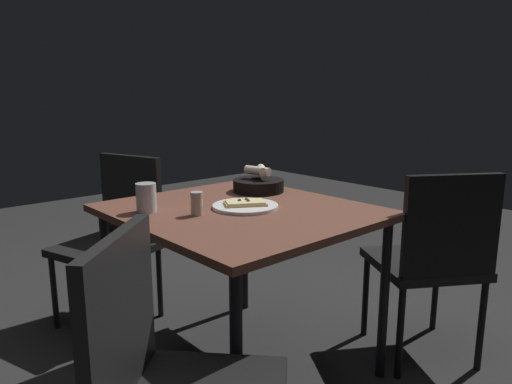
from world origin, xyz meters
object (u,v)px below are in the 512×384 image
pepper_shaker (197,205)px  chair_near (117,229)px  chair_spare (434,254)px  dining_table (241,223)px  beer_glass (146,200)px  pizza_plate (245,205)px  chair_far (167,376)px  bread_basket (258,184)px

pepper_shaker → chair_near: size_ratio=0.11×
pepper_shaker → chair_spare: 1.06m
dining_table → beer_glass: bearing=57.4°
pizza_plate → chair_spare: size_ratio=0.31×
beer_glass → chair_near: chair_near is taller
dining_table → pizza_plate: bearing=-114.7°
dining_table → pizza_plate: pizza_plate is taller
chair_near → chair_spare: 1.59m
beer_glass → dining_table: bearing=-122.6°
dining_table → pizza_plate: size_ratio=3.71×
dining_table → chair_spare: chair_spare is taller
pepper_shaker → chair_spare: chair_spare is taller
pizza_plate → chair_far: 0.89m
dining_table → beer_glass: size_ratio=8.69×
dining_table → bread_basket: size_ratio=4.13×
dining_table → bread_basket: bread_basket is taller
dining_table → chair_near: (0.83, 0.17, -0.17)m
chair_spare → dining_table: bearing=51.9°
bread_basket → chair_spare: chair_spare is taller
pizza_plate → bread_basket: 0.34m
dining_table → chair_near: bearing=11.5°
dining_table → beer_glass: 0.40m
chair_near → chair_far: chair_near is taller
pizza_plate → pepper_shaker: 0.23m
bread_basket → chair_spare: (-0.73, -0.38, -0.26)m
chair_far → bread_basket: bearing=-53.6°
beer_glass → pepper_shaker: beer_glass is taller
beer_glass → pizza_plate: bearing=-122.2°
pizza_plate → bread_basket: size_ratio=1.11×
pizza_plate → chair_near: size_ratio=0.31×
pizza_plate → beer_glass: bearing=57.8°
bread_basket → pepper_shaker: (-0.18, 0.49, 0.00)m
pizza_plate → pepper_shaker: pepper_shaker is taller
chair_far → chair_spare: size_ratio=0.98×
pepper_shaker → pizza_plate: bearing=-98.8°
beer_glass → chair_spare: (-0.73, -0.99, -0.27)m
dining_table → pizza_plate: 0.08m
chair_near → chair_far: (-1.34, 0.51, -0.00)m
pepper_shaker → chair_near: chair_near is taller
pizza_plate → beer_glass: beer_glass is taller
chair_near → beer_glass: bearing=165.9°
chair_far → chair_spare: 1.35m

